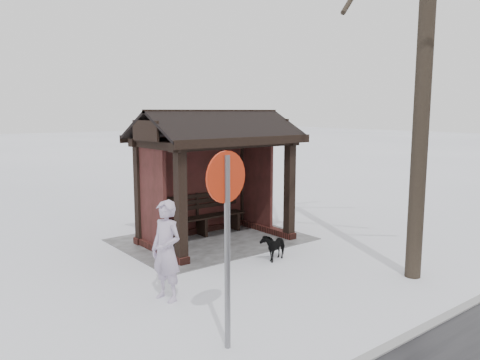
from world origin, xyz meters
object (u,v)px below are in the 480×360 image
bus_shelter (212,150)px  road_sign (226,210)px  dog (274,246)px  pedestrian (166,251)px

bus_shelter → road_sign: bearing=57.2°
bus_shelter → dog: (-0.15, 1.99, -1.88)m
road_sign → dog: bearing=-149.5°
bus_shelter → dog: size_ratio=5.34×
bus_shelter → road_sign: (2.79, 4.33, -0.33)m
bus_shelter → pedestrian: bus_shelter is taller
dog → road_sign: road_sign is taller
bus_shelter → pedestrian: size_ratio=2.18×
bus_shelter → road_sign: size_ratio=1.40×
road_sign → bus_shelter: bearing=-130.8°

